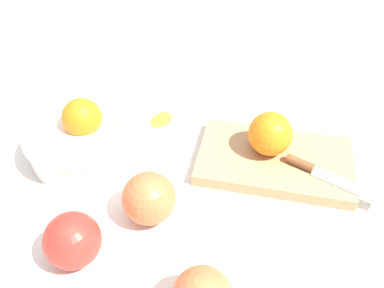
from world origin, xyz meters
TOP-DOWN VIEW (x-y plane):
  - ground_plane at (0.00, 0.00)m, footprint 2.40×2.40m
  - bowl at (-0.18, 0.07)m, footprint 0.17×0.17m
  - cutting_board at (0.15, 0.07)m, footprint 0.26×0.17m
  - orange_on_board at (0.13, 0.09)m, footprint 0.07×0.07m
  - knife at (0.21, 0.04)m, footprint 0.14×0.09m
  - apple_front_left at (-0.12, -0.13)m, footprint 0.08×0.08m
  - apple_front_left_2 at (-0.04, -0.05)m, footprint 0.08×0.08m
  - citrus_peel at (-0.06, 0.17)m, footprint 0.05×0.06m

SIDE VIEW (x-z plane):
  - ground_plane at x=0.00m, z-range 0.00..0.00m
  - citrus_peel at x=-0.06m, z-range 0.00..0.01m
  - cutting_board at x=0.15m, z-range 0.00..0.02m
  - knife at x=0.21m, z-range 0.02..0.03m
  - bowl at x=-0.18m, z-range -0.01..0.08m
  - apple_front_left at x=-0.12m, z-range 0.00..0.08m
  - apple_front_left_2 at x=-0.04m, z-range 0.00..0.08m
  - orange_on_board at x=0.13m, z-range 0.02..0.09m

